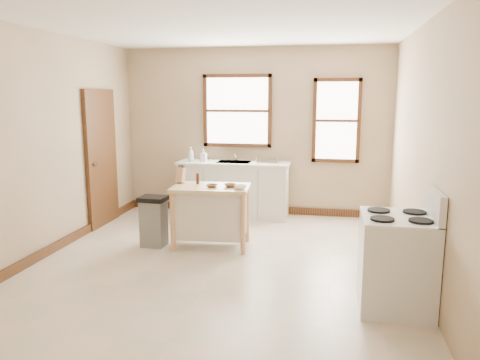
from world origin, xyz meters
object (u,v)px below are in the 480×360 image
at_px(kitchen_island, 211,217).
at_px(gas_stove, 397,249).
at_px(knife_block, 181,176).
at_px(bowl_c, 240,187).
at_px(soap_bottle_b, 204,155).
at_px(bowl_a, 212,186).
at_px(pepper_grinder, 198,179).
at_px(dish_rack, 268,160).
at_px(bowl_b, 230,186).
at_px(soap_bottle_a, 191,154).
at_px(trash_bin, 154,221).

relative_size(kitchen_island, gas_stove, 0.87).
height_order(knife_block, bowl_c, knife_block).
height_order(soap_bottle_b, bowl_c, soap_bottle_b).
distance_m(bowl_a, gas_stove, 2.56).
height_order(pepper_grinder, bowl_a, pepper_grinder).
height_order(dish_rack, bowl_a, dish_rack).
bearing_deg(knife_block, bowl_b, -5.35).
height_order(soap_bottle_a, bowl_c, soap_bottle_a).
xyz_separation_m(kitchen_island, pepper_grinder, (-0.21, 0.11, 0.49)).
relative_size(kitchen_island, bowl_c, 6.39).
height_order(kitchen_island, pepper_grinder, pepper_grinder).
bearing_deg(kitchen_island, bowl_b, -8.30).
bearing_deg(kitchen_island, trash_bin, -175.80).
xyz_separation_m(soap_bottle_a, kitchen_island, (0.75, -1.60, -0.63)).
bearing_deg(trash_bin, gas_stove, -21.27).
relative_size(pepper_grinder, gas_stove, 0.13).
relative_size(bowl_a, trash_bin, 0.22).
distance_m(soap_bottle_b, knife_block, 1.52).
bearing_deg(trash_bin, bowl_a, 6.01).
height_order(kitchen_island, knife_block, knife_block).
bearing_deg(pepper_grinder, gas_stove, -33.03).
xyz_separation_m(dish_rack, knife_block, (-1.00, -1.56, -0.04)).
distance_m(bowl_a, bowl_b, 0.24).
bearing_deg(soap_bottle_b, trash_bin, -91.78).
distance_m(soap_bottle_b, pepper_grinder, 1.57).
relative_size(knife_block, bowl_b, 1.20).
relative_size(dish_rack, bowl_c, 2.39).
bearing_deg(bowl_b, pepper_grinder, 164.92).
height_order(pepper_grinder, bowl_b, pepper_grinder).
height_order(soap_bottle_a, bowl_a, soap_bottle_a).
xyz_separation_m(dish_rack, kitchen_island, (-0.54, -1.69, -0.55)).
bearing_deg(knife_block, bowl_a, -16.39).
relative_size(soap_bottle_a, soap_bottle_b, 1.19).
distance_m(pepper_grinder, bowl_c, 0.68).
height_order(dish_rack, bowl_b, dish_rack).
bearing_deg(knife_block, gas_stove, -24.45).
bearing_deg(trash_bin, kitchen_island, 11.62).
bearing_deg(trash_bin, bowl_b, 8.42).
bearing_deg(pepper_grinder, trash_bin, -157.76).
xyz_separation_m(bowl_c, gas_stove, (1.76, -1.32, -0.27)).
distance_m(bowl_b, trash_bin, 1.16).
xyz_separation_m(knife_block, bowl_b, (0.72, -0.15, -0.08)).
xyz_separation_m(kitchen_island, bowl_a, (0.03, -0.07, 0.43)).
height_order(bowl_c, gas_stove, gas_stove).
xyz_separation_m(pepper_grinder, gas_stove, (2.39, -1.55, -0.32)).
bearing_deg(gas_stove, soap_bottle_a, 133.92).
bearing_deg(soap_bottle_a, trash_bin, -82.20).
bearing_deg(bowl_c, gas_stove, -36.84).
bearing_deg(bowl_c, soap_bottle_b, 118.58).
relative_size(dish_rack, knife_block, 1.89).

